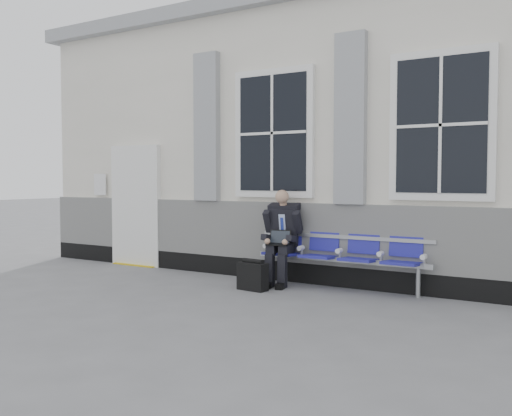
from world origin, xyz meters
The scene contains 5 objects.
ground centered at (0.00, 0.00, 0.00)m, with size 70.00×70.00×0.00m, color slate.
station_building centered at (-0.02, 3.47, 2.22)m, with size 14.40×4.40×4.49m.
bench centered at (-0.98, 1.32, 0.55)m, with size 2.60×0.47×0.91m.
businessman centered at (-1.86, 1.19, 0.76)m, with size 0.59×0.79×1.40m.
briefcase centered at (-1.99, 0.58, 0.20)m, with size 0.45×0.23×0.44m.
Camera 1 is at (2.19, -6.12, 1.57)m, focal length 40.00 mm.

